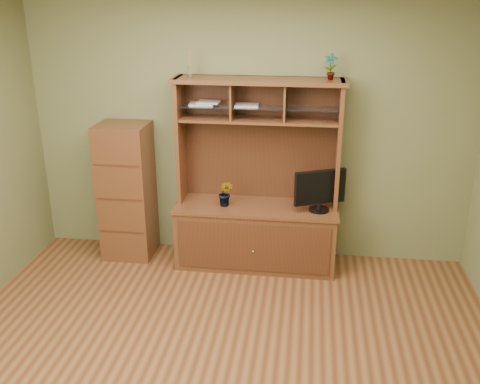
# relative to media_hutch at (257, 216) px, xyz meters

# --- Properties ---
(room) EXTENTS (4.54, 4.04, 2.74)m
(room) POSITION_rel_media_hutch_xyz_m (-0.12, -1.73, 0.83)
(room) COLOR #562F18
(room) RESTS_ON ground
(media_hutch) EXTENTS (1.66, 0.61, 1.90)m
(media_hutch) POSITION_rel_media_hutch_xyz_m (0.00, 0.00, 0.00)
(media_hutch) COLOR #482A14
(media_hutch) RESTS_ON room
(monitor) EXTENTS (0.49, 0.25, 0.41)m
(monitor) POSITION_rel_media_hutch_xyz_m (0.62, -0.08, 0.35)
(monitor) COLOR black
(monitor) RESTS_ON media_hutch
(orchid_plant) EXTENTS (0.18, 0.16, 0.27)m
(orchid_plant) POSITION_rel_media_hutch_xyz_m (-0.30, -0.08, 0.26)
(orchid_plant) COLOR #31531C
(orchid_plant) RESTS_ON media_hutch
(top_plant) EXTENTS (0.14, 0.11, 0.24)m
(top_plant) POSITION_rel_media_hutch_xyz_m (0.66, 0.08, 1.50)
(top_plant) COLOR #326A25
(top_plant) RESTS_ON media_hutch
(reed_diffuser) EXTENTS (0.05, 0.05, 0.25)m
(reed_diffuser) POSITION_rel_media_hutch_xyz_m (-0.66, 0.08, 1.48)
(reed_diffuser) COLOR silver
(reed_diffuser) RESTS_ON media_hutch
(magazines) EXTENTS (0.69, 0.20, 0.04)m
(magazines) POSITION_rel_media_hutch_xyz_m (-0.39, 0.08, 1.13)
(magazines) COLOR silver
(magazines) RESTS_ON media_hutch
(side_cabinet) EXTENTS (0.51, 0.47, 1.43)m
(side_cabinet) POSITION_rel_media_hutch_xyz_m (-1.36, 0.02, 0.19)
(side_cabinet) COLOR #482A14
(side_cabinet) RESTS_ON room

